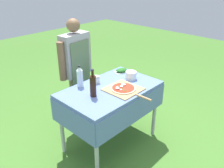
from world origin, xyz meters
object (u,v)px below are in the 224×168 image
object	(u,v)px
mixing_tub	(131,75)
water_bottle	(80,77)
oil_bottle	(93,85)
herb_container	(121,70)
pizza_on_peel	(124,89)
person_cook	(76,65)
sauce_jar	(97,80)
prep_table	(110,96)

from	to	relation	value
mixing_tub	water_bottle	bearing A→B (deg)	151.83
oil_bottle	herb_container	size ratio (longest dim) A/B	1.47
pizza_on_peel	person_cook	bearing A→B (deg)	90.43
person_cook	mixing_tub	size ratio (longest dim) A/B	10.86
herb_container	sauce_jar	world-z (taller)	sauce_jar
herb_container	oil_bottle	bearing A→B (deg)	-163.49
water_bottle	pizza_on_peel	bearing A→B (deg)	-57.67
herb_container	water_bottle	bearing A→B (deg)	173.19
prep_table	herb_container	xyz separation A→B (m)	(0.44, 0.21, 0.13)
water_bottle	mixing_tub	world-z (taller)	water_bottle
sauce_jar	person_cook	bearing A→B (deg)	81.57
mixing_tub	sauce_jar	distance (m)	0.44
oil_bottle	prep_table	bearing A→B (deg)	-0.87
pizza_on_peel	oil_bottle	bearing A→B (deg)	155.17
oil_bottle	sauce_jar	size ratio (longest dim) A/B	3.48
prep_table	herb_container	size ratio (longest dim) A/B	5.52
sauce_jar	mixing_tub	bearing A→B (deg)	-31.28
pizza_on_peel	sauce_jar	size ratio (longest dim) A/B	6.37
prep_table	herb_container	world-z (taller)	herb_container
oil_bottle	sauce_jar	distance (m)	0.34
person_cook	mixing_tub	xyz separation A→B (m)	(0.31, -0.70, -0.04)
pizza_on_peel	herb_container	xyz separation A→B (m)	(0.37, 0.36, 0.01)
water_bottle	mixing_tub	size ratio (longest dim) A/B	1.88
pizza_on_peel	water_bottle	size ratio (longest dim) A/B	2.20
prep_table	person_cook	distance (m)	0.71
water_bottle	sauce_jar	distance (m)	0.22
person_cook	mixing_tub	bearing A→B (deg)	107.65
prep_table	person_cook	size ratio (longest dim) A/B	0.78
water_bottle	mixing_tub	bearing A→B (deg)	-28.17
prep_table	oil_bottle	size ratio (longest dim) A/B	3.75
pizza_on_peel	mixing_tub	world-z (taller)	mixing_tub
person_cook	sauce_jar	world-z (taller)	person_cook
person_cook	sauce_jar	bearing A→B (deg)	75.55
person_cook	water_bottle	xyz separation A→B (m)	(-0.26, -0.40, 0.04)
pizza_on_peel	mixing_tub	xyz separation A→B (m)	(0.29, 0.13, 0.04)
prep_table	herb_container	bearing A→B (deg)	26.05
mixing_tub	prep_table	bearing A→B (deg)	177.73
water_bottle	herb_container	bearing A→B (deg)	-6.81
water_bottle	sauce_jar	size ratio (longest dim) A/B	2.89
sauce_jar	pizza_on_peel	bearing A→B (deg)	-76.74
prep_table	mixing_tub	xyz separation A→B (m)	(0.36, -0.01, 0.15)
person_cook	herb_container	xyz separation A→B (m)	(0.39, -0.47, -0.06)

